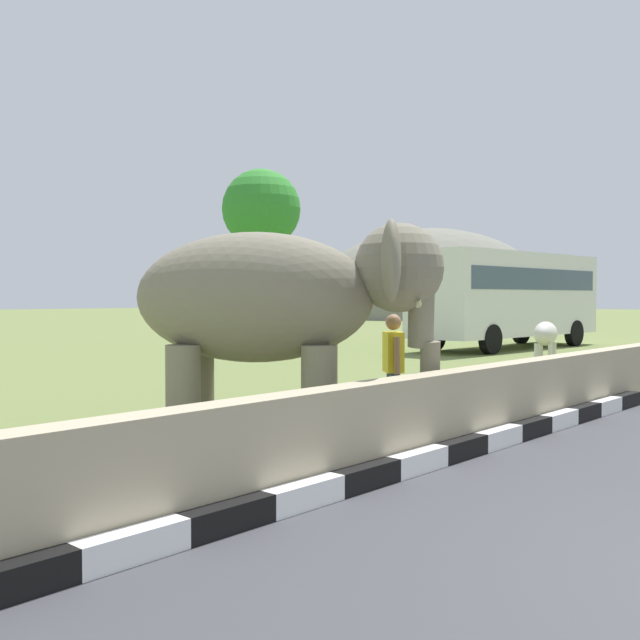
{
  "coord_description": "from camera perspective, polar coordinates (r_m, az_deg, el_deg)",
  "views": [
    {
      "loc": [
        -5.57,
        -0.35,
        1.9
      ],
      "look_at": [
        1.61,
        6.07,
        1.6
      ],
      "focal_mm": 41.28,
      "sensor_mm": 36.0,
      "label": 1
    }
  ],
  "objects": [
    {
      "name": "hill_east",
      "position": [
        72.3,
        8.74,
        0.26
      ],
      "size": [
        28.56,
        22.85,
        17.03
      ],
      "color": "slate",
      "rests_on": "ground_plane"
    },
    {
      "name": "bus_white",
      "position": [
        28.1,
        14.35,
        2.1
      ],
      "size": [
        9.34,
        3.1,
        3.5
      ],
      "color": "silver",
      "rests_on": "ground_plane"
    },
    {
      "name": "barrier_parapet",
      "position": [
        9.05,
        9.61,
        -7.14
      ],
      "size": [
        28.0,
        0.36,
        1.0
      ],
      "primitive_type": "cube",
      "color": "tan",
      "rests_on": "ground_plane"
    },
    {
      "name": "elephant",
      "position": [
        9.58,
        -2.88,
        1.52
      ],
      "size": [
        3.72,
        3.91,
        2.86
      ],
      "color": "gray",
      "rests_on": "ground_plane"
    },
    {
      "name": "cow_near",
      "position": [
        21.17,
        17.1,
        -1.08
      ],
      "size": [
        1.92,
        1.03,
        1.23
      ],
      "color": "beige",
      "rests_on": "ground_plane"
    },
    {
      "name": "striped_curb",
      "position": [
        7.1,
        1.3,
        -12.75
      ],
      "size": [
        16.2,
        0.2,
        0.24
      ],
      "color": "white",
      "rests_on": "ground_plane"
    },
    {
      "name": "tree_distant",
      "position": [
        27.58,
        -4.57,
        8.46
      ],
      "size": [
        2.92,
        2.92,
        6.63
      ],
      "color": "brown",
      "rests_on": "ground_plane"
    },
    {
      "name": "person_handler",
      "position": [
        10.66,
        5.7,
        -3.47
      ],
      "size": [
        0.48,
        0.52,
        1.66
      ],
      "color": "navy",
      "rests_on": "ground_plane"
    }
  ]
}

